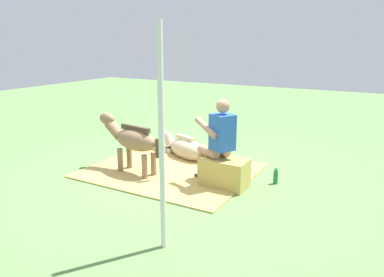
{
  "coord_description": "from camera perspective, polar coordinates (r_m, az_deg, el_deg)",
  "views": [
    {
      "loc": [
        -3.07,
        4.92,
        2.1
      ],
      "look_at": [
        -0.19,
        -0.19,
        0.55
      ],
      "focal_mm": 34.81,
      "sensor_mm": 36.0,
      "label": 1
    }
  ],
  "objects": [
    {
      "name": "pony_lying",
      "position": [
        6.83,
        -1.12,
        -1.45
      ],
      "size": [
        1.35,
        0.7,
        0.42
      ],
      "color": "tan",
      "rests_on": "ground"
    },
    {
      "name": "ground_plane",
      "position": [
        6.17,
        -2.43,
        -5.11
      ],
      "size": [
        24.0,
        24.0,
        0.0
      ],
      "primitive_type": "plane",
      "color": "#608C4C"
    },
    {
      "name": "person_seated",
      "position": [
        5.47,
        3.95,
        0.05
      ],
      "size": [
        0.72,
        0.6,
        1.3
      ],
      "color": "tan",
      "rests_on": "ground"
    },
    {
      "name": "soda_bottle",
      "position": [
        5.77,
        12.7,
        -5.57
      ],
      "size": [
        0.07,
        0.07,
        0.27
      ],
      "color": "#197233",
      "rests_on": "ground"
    },
    {
      "name": "hay_bale",
      "position": [
        5.52,
        5.02,
        -5.27
      ],
      "size": [
        0.67,
        0.41,
        0.42
      ],
      "primitive_type": "cube",
      "color": "tan",
      "rests_on": "ground"
    },
    {
      "name": "pony_standing",
      "position": [
        6.02,
        -9.19,
        -0.16
      ],
      "size": [
        1.34,
        0.44,
        0.93
      ],
      "color": "#8C6B4C",
      "rests_on": "ground"
    },
    {
      "name": "tent_pole_left",
      "position": [
        3.64,
        -4.68,
        -0.53
      ],
      "size": [
        0.06,
        0.06,
        2.28
      ],
      "primitive_type": "cylinder",
      "color": "silver",
      "rests_on": "ground"
    },
    {
      "name": "hay_patch",
      "position": [
        6.2,
        -3.24,
        -4.92
      ],
      "size": [
        2.62,
        2.15,
        0.02
      ],
      "primitive_type": "cube",
      "color": "tan",
      "rests_on": "ground"
    }
  ]
}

